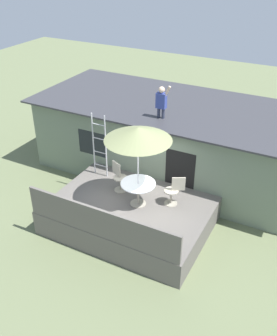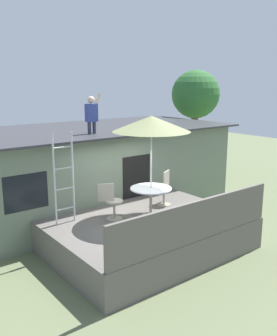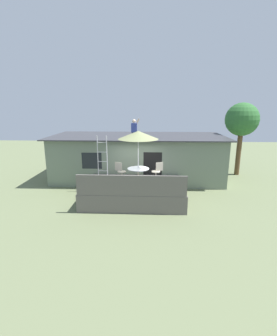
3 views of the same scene
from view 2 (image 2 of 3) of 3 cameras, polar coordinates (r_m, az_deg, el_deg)
name	(u,v)px [view 2 (image 2 of 3)]	position (r m, az deg, el deg)	size (l,w,h in m)	color
ground_plane	(146,248)	(9.67, 1.20, -12.22)	(40.00, 40.00, 0.00)	#66704C
house	(76,171)	(12.09, -9.54, -0.44)	(10.50, 4.50, 2.70)	slate
deck	(146,234)	(9.51, 1.22, -10.03)	(4.72, 3.49, 0.80)	#605B56
deck_railing	(197,221)	(8.04, 8.92, -8.05)	(4.62, 0.08, 0.90)	#605B56
patio_table	(151,194)	(9.36, 1.91, -4.01)	(1.04, 1.04, 0.74)	#A59E8C
patio_umbrella	(151,124)	(9.00, 2.00, 6.78)	(1.90, 1.90, 2.54)	silver
step_ladder	(64,179)	(8.97, -11.36, -1.59)	(0.52, 0.04, 2.20)	silver
person_figure	(92,112)	(10.62, -7.18, 8.49)	(0.47, 0.20, 1.11)	#33384C
patio_chair_left	(111,202)	(9.21, -4.21, -5.15)	(0.59, 0.44, 0.92)	#A59E8C
patio_chair_right	(165,188)	(10.35, 4.05, -3.11)	(0.58, 0.44, 0.92)	#A59E8C
backyard_tree	(196,96)	(16.72, 8.73, 10.88)	(2.09, 2.09, 4.67)	brown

